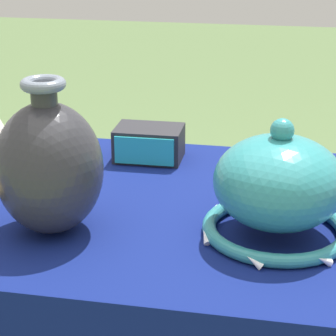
{
  "coord_description": "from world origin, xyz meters",
  "views": [
    {
      "loc": [
        0.13,
        -1.04,
        1.28
      ],
      "look_at": [
        -0.06,
        -0.07,
        0.9
      ],
      "focal_mm": 70.0,
      "sensor_mm": 36.0,
      "label": 1
    }
  ],
  "objects": [
    {
      "name": "display_table",
      "position": [
        0.0,
        -0.01,
        0.71
      ],
      "size": [
        1.32,
        0.65,
        0.8
      ],
      "color": "olive",
      "rests_on": "ground_plane"
    },
    {
      "name": "vase_tall_bulbous",
      "position": [
        -0.24,
        -0.14,
        0.91
      ],
      "size": [
        0.17,
        0.17,
        0.25
      ],
      "color": "#2D2D33",
      "rests_on": "display_table"
    },
    {
      "name": "vase_dome_bell",
      "position": [
        0.12,
        -0.08,
        0.88
      ],
      "size": [
        0.24,
        0.25,
        0.19
      ],
      "color": "teal",
      "rests_on": "display_table"
    },
    {
      "name": "mosaic_tile_box",
      "position": [
        -0.15,
        0.21,
        0.83
      ],
      "size": [
        0.14,
        0.1,
        0.07
      ],
      "rotation": [
        0.0,
        0.0,
        0.02
      ],
      "color": "#232328",
      "rests_on": "display_table"
    }
  ]
}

